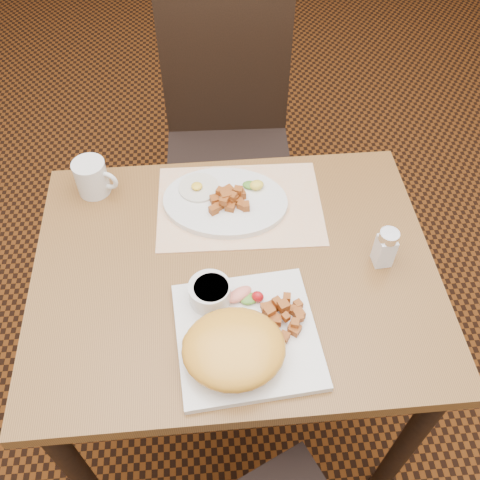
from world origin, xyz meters
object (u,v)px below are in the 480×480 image
table (235,294)px  coffee_mug (92,177)px  chair_far (228,133)px  plate_square (247,335)px  plate_oval (225,202)px  salt_shaker (385,247)px

table → coffee_mug: size_ratio=8.29×
table → coffee_mug: (-0.33, 0.27, 0.15)m
chair_far → plate_square: size_ratio=3.46×
plate_square → plate_oval: (-0.02, 0.37, 0.00)m
chair_far → plate_square: chair_far is taller
table → chair_far: chair_far is taller
chair_far → plate_oval: bearing=87.7°
plate_oval → salt_shaker: bearing=-31.3°
plate_oval → salt_shaker: size_ratio=3.05×
chair_far → plate_oval: 0.57m
plate_oval → salt_shaker: salt_shaker is taller
table → plate_oval: size_ratio=2.96×
table → salt_shaker: bearing=-2.4°
table → coffee_mug: coffee_mug is taller
salt_shaker → coffee_mug: salt_shaker is taller
plate_square → salt_shaker: bearing=27.3°
plate_oval → plate_square: bearing=-87.2°
salt_shaker → plate_square: bearing=-152.7°
chair_far → coffee_mug: bearing=53.3°
coffee_mug → table: bearing=-39.2°
plate_square → salt_shaker: (0.32, 0.16, 0.04)m
plate_square → salt_shaker: size_ratio=2.80×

